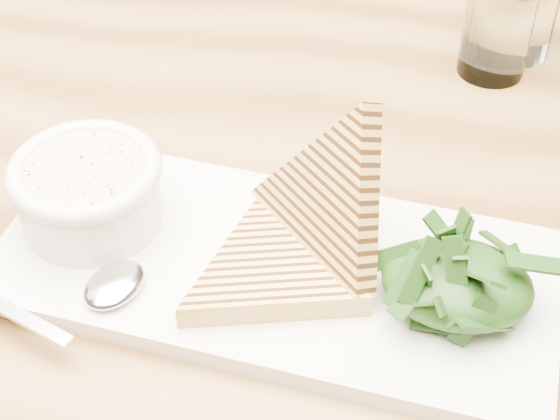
% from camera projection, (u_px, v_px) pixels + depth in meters
% --- Properties ---
extents(table_top, '(1.29, 0.88, 0.04)m').
position_uv_depth(table_top, '(403.00, 244.00, 0.70)').
color(table_top, olive).
rests_on(table_top, ground).
extents(table_leg_bl, '(0.06, 0.06, 0.73)m').
position_uv_depth(table_leg_bl, '(27.00, 195.00, 1.32)').
color(table_leg_bl, olive).
rests_on(table_leg_bl, ground).
extents(platter, '(0.43, 0.21, 0.02)m').
position_uv_depth(platter, '(274.00, 269.00, 0.64)').
color(platter, white).
rests_on(platter, table_top).
extents(soup_bowl, '(0.11, 0.11, 0.04)m').
position_uv_depth(soup_bowl, '(90.00, 199.00, 0.65)').
color(soup_bowl, white).
rests_on(soup_bowl, platter).
extents(soup, '(0.09, 0.09, 0.01)m').
position_uv_depth(soup, '(85.00, 172.00, 0.63)').
color(soup, beige).
rests_on(soup, soup_bowl).
extents(bowl_rim, '(0.12, 0.12, 0.01)m').
position_uv_depth(bowl_rim, '(84.00, 170.00, 0.63)').
color(bowl_rim, white).
rests_on(bowl_rim, soup_bowl).
extents(sandwich_flat, '(0.19, 0.19, 0.02)m').
position_uv_depth(sandwich_flat, '(270.00, 272.00, 0.61)').
color(sandwich_flat, '#DAAC53').
rests_on(sandwich_flat, platter).
extents(sandwich_lean, '(0.21, 0.21, 0.18)m').
position_uv_depth(sandwich_lean, '(330.00, 198.00, 0.61)').
color(sandwich_lean, '#DAAC53').
rests_on(sandwich_lean, sandwich_flat).
extents(salad_base, '(0.11, 0.08, 0.04)m').
position_uv_depth(salad_base, '(457.00, 283.00, 0.59)').
color(salad_base, black).
rests_on(salad_base, platter).
extents(arugula_pile, '(0.11, 0.10, 0.05)m').
position_uv_depth(arugula_pile, '(458.00, 277.00, 0.59)').
color(arugula_pile, '#245114').
rests_on(arugula_pile, platter).
extents(spoon_bowl, '(0.05, 0.06, 0.01)m').
position_uv_depth(spoon_bowl, '(114.00, 284.00, 0.61)').
color(spoon_bowl, silver).
rests_on(spoon_bowl, platter).
extents(glass_near, '(0.07, 0.07, 0.11)m').
position_uv_depth(glass_near, '(522.00, 1.00, 0.84)').
color(glass_near, white).
rests_on(glass_near, table_top).
extents(glass_far, '(0.07, 0.07, 0.10)m').
position_uv_depth(glass_far, '(498.00, 26.00, 0.81)').
color(glass_far, white).
rests_on(glass_far, table_top).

